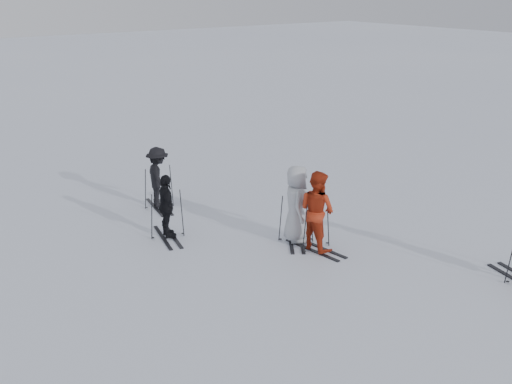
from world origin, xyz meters
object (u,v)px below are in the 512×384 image
(skier_grey, at_px, (296,205))
(skier_uphill_left, at_px, (167,207))
(skier_red, at_px, (317,212))
(skier_uphill_far, at_px, (158,178))

(skier_grey, height_order, skier_uphill_left, skier_grey)
(skier_uphill_left, bearing_deg, skier_grey, -115.63)
(skier_red, distance_m, skier_uphill_left, 3.54)
(skier_red, xyz_separation_m, skier_grey, (-0.06, 0.65, -0.01))
(skier_grey, bearing_deg, skier_uphill_left, 85.34)
(skier_grey, distance_m, skier_uphill_far, 4.25)
(skier_uphill_far, bearing_deg, skier_red, -149.73)
(skier_uphill_left, bearing_deg, skier_uphill_far, -8.27)
(skier_uphill_left, distance_m, skier_uphill_far, 2.19)
(skier_red, distance_m, skier_grey, 0.65)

